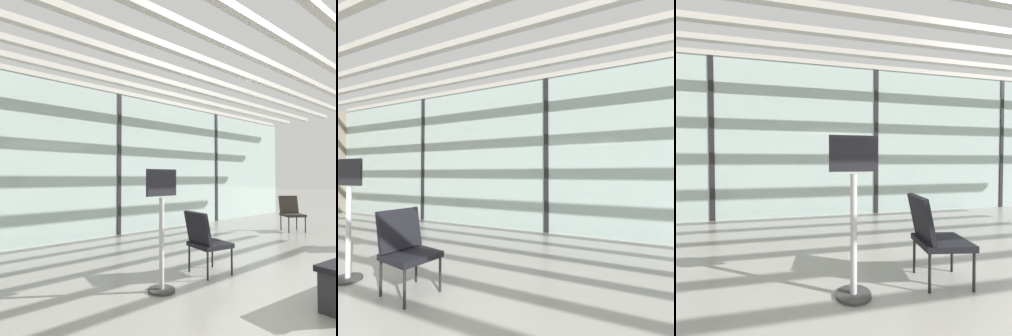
{
  "view_description": "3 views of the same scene",
  "coord_description": "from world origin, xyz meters",
  "views": [
    {
      "loc": [
        -3.69,
        -0.94,
        1.34
      ],
      "look_at": [
        -0.75,
        2.5,
        1.48
      ],
      "focal_mm": 31.93,
      "sensor_mm": 36.0,
      "label": 1
    },
    {
      "loc": [
        1.55,
        -0.08,
        1.26
      ],
      "look_at": [
        -1.07,
        5.39,
        1.4
      ],
      "focal_mm": 26.87,
      "sensor_mm": 36.0,
      "label": 2
    },
    {
      "loc": [
        -2.01,
        -0.3,
        1.21
      ],
      "look_at": [
        -0.86,
        4.76,
        1.07
      ],
      "focal_mm": 26.46,
      "sensor_mm": 36.0,
      "label": 3
    }
  ],
  "objects": [
    {
      "name": "lounge_chair_2",
      "position": [
        -0.59,
        1.9,
        0.49
      ],
      "size": [
        0.6,
        0.56,
        0.87
      ],
      "rotation": [
        0.0,
        0.0,
        1.4
      ],
      "color": "black",
      "rests_on": "ground"
    },
    {
      "name": "info_sign",
      "position": [
        -1.44,
        1.81,
        0.68
      ],
      "size": [
        0.44,
        0.32,
        1.44
      ],
      "color": "#333333",
      "rests_on": "ground"
    },
    {
      "name": "window_mullion_0",
      "position": [
        -3.5,
        5.2,
        1.66
      ],
      "size": [
        0.1,
        0.12,
        3.33
      ],
      "primitive_type": "cube",
      "color": "black",
      "rests_on": "ground"
    },
    {
      "name": "glass_curtain_wall",
      "position": [
        0.0,
        5.2,
        1.66
      ],
      "size": [
        14.0,
        0.08,
        3.33
      ],
      "primitive_type": "cube",
      "color": "#A3B7B2",
      "rests_on": "ground"
    },
    {
      "name": "parked_airplane",
      "position": [
        -0.46,
        11.67,
        2.03
      ],
      "size": [
        14.21,
        4.06,
        4.06
      ],
      "color": "silver",
      "rests_on": "ground"
    },
    {
      "name": "window_mullion_1",
      "position": [
        0.0,
        5.2,
        1.66
      ],
      "size": [
        0.1,
        0.12,
        3.33
      ],
      "primitive_type": "cube",
      "color": "black",
      "rests_on": "ground"
    }
  ]
}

